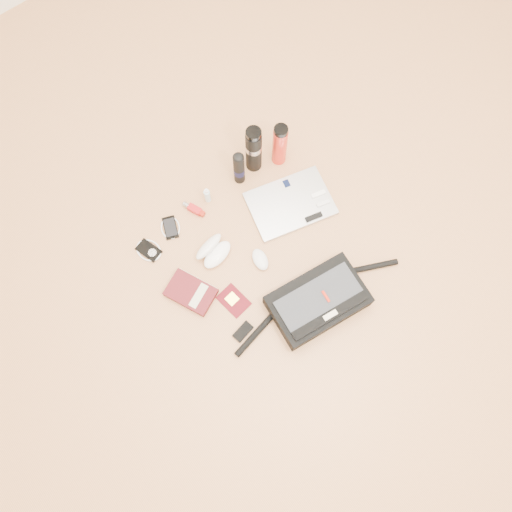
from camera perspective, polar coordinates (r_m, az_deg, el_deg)
name	(u,v)px	position (r m, az deg, el deg)	size (l,w,h in m)	color
ground	(275,267)	(2.22, 2.22, -1.22)	(4.00, 4.00, 0.00)	tan
messenger_bag	(317,301)	(2.14, 7.03, -5.18)	(0.82, 0.30, 0.11)	black
laptop	(291,204)	(2.31, 3.99, 5.97)	(0.43, 0.35, 0.04)	#B5B4B7
book	(191,292)	(2.18, -7.43, -4.11)	(0.20, 0.24, 0.04)	#4E1015
passport	(234,301)	(2.17, -2.57, -5.11)	(0.11, 0.14, 0.01)	#4B040B
mouse	(260,259)	(2.21, 0.49, -0.40)	(0.09, 0.12, 0.03)	silver
sunglasses_case	(213,251)	(2.21, -4.93, 0.61)	(0.18, 0.16, 0.09)	white
ipod	(149,250)	(2.28, -12.15, 0.63)	(0.12, 0.12, 0.01)	black
phone	(170,228)	(2.30, -9.76, 3.21)	(0.11, 0.12, 0.01)	black
inhaler	(194,209)	(2.31, -7.11, 5.35)	(0.06, 0.11, 0.03)	#A81618
spray_bottle	(207,195)	(2.30, -5.59, 6.90)	(0.03, 0.03, 0.11)	#B6DFF3
aerosol_can	(239,168)	(2.28, -1.95, 10.01)	(0.06, 0.06, 0.22)	black
thermos_black	(254,149)	(2.29, -0.27, 12.10)	(0.08, 0.08, 0.29)	black
thermos_red	(280,145)	(2.32, 2.73, 12.58)	(0.09, 0.09, 0.26)	red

